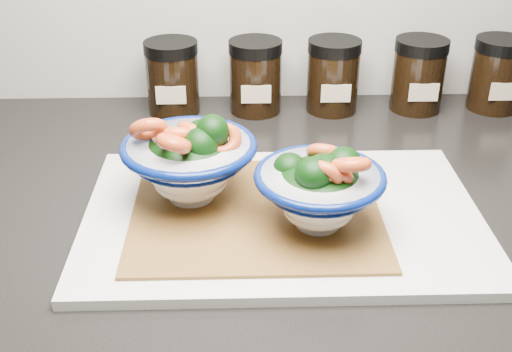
{
  "coord_description": "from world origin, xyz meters",
  "views": [
    {
      "loc": [
        -0.09,
        0.75,
        1.3
      ],
      "look_at": [
        -0.07,
        1.37,
        0.96
      ],
      "focal_mm": 45.0,
      "sensor_mm": 36.0,
      "label": 1
    }
  ],
  "objects_px": {
    "spice_jar_c": "(333,76)",
    "spice_jar_d": "(418,75)",
    "spice_jar_e": "(497,74)",
    "cutting_board": "(282,216)",
    "spice_jar_a": "(173,77)",
    "bowl_left": "(190,160)",
    "spice_jar_b": "(255,76)",
    "bowl_right": "(320,189)"
  },
  "relations": [
    {
      "from": "spice_jar_c",
      "to": "spice_jar_d",
      "type": "bearing_deg",
      "value": 0.0
    },
    {
      "from": "spice_jar_e",
      "to": "cutting_board",
      "type": "bearing_deg",
      "value": -137.96
    },
    {
      "from": "spice_jar_a",
      "to": "spice_jar_e",
      "type": "height_order",
      "value": "same"
    },
    {
      "from": "bowl_left",
      "to": "spice_jar_d",
      "type": "relative_size",
      "value": 1.38
    },
    {
      "from": "bowl_left",
      "to": "spice_jar_b",
      "type": "bearing_deg",
      "value": 74.19
    },
    {
      "from": "spice_jar_c",
      "to": "spice_jar_e",
      "type": "height_order",
      "value": "same"
    },
    {
      "from": "spice_jar_c",
      "to": "spice_jar_d",
      "type": "height_order",
      "value": "same"
    },
    {
      "from": "cutting_board",
      "to": "spice_jar_e",
      "type": "height_order",
      "value": "spice_jar_e"
    },
    {
      "from": "spice_jar_a",
      "to": "spice_jar_b",
      "type": "height_order",
      "value": "same"
    },
    {
      "from": "bowl_left",
      "to": "spice_jar_a",
      "type": "bearing_deg",
      "value": 98.92
    },
    {
      "from": "bowl_left",
      "to": "cutting_board",
      "type": "bearing_deg",
      "value": -16.17
    },
    {
      "from": "cutting_board",
      "to": "spice_jar_e",
      "type": "relative_size",
      "value": 3.98
    },
    {
      "from": "bowl_right",
      "to": "spice_jar_a",
      "type": "relative_size",
      "value": 1.25
    },
    {
      "from": "spice_jar_e",
      "to": "spice_jar_a",
      "type": "bearing_deg",
      "value": 180.0
    },
    {
      "from": "bowl_left",
      "to": "spice_jar_a",
      "type": "height_order",
      "value": "bowl_left"
    },
    {
      "from": "spice_jar_d",
      "to": "cutting_board",
      "type": "bearing_deg",
      "value": -125.86
    },
    {
      "from": "bowl_right",
      "to": "spice_jar_d",
      "type": "distance_m",
      "value": 0.4
    },
    {
      "from": "bowl_left",
      "to": "spice_jar_a",
      "type": "distance_m",
      "value": 0.29
    },
    {
      "from": "spice_jar_a",
      "to": "spice_jar_b",
      "type": "xyz_separation_m",
      "value": [
        0.13,
        0.0,
        0.0
      ]
    },
    {
      "from": "spice_jar_a",
      "to": "spice_jar_d",
      "type": "relative_size",
      "value": 1.0
    },
    {
      "from": "spice_jar_a",
      "to": "spice_jar_e",
      "type": "relative_size",
      "value": 1.0
    },
    {
      "from": "spice_jar_b",
      "to": "spice_jar_c",
      "type": "xyz_separation_m",
      "value": [
        0.12,
        0.0,
        0.0
      ]
    },
    {
      "from": "bowl_left",
      "to": "spice_jar_a",
      "type": "relative_size",
      "value": 1.38
    },
    {
      "from": "bowl_left",
      "to": "spice_jar_c",
      "type": "xyz_separation_m",
      "value": [
        0.2,
        0.29,
        -0.01
      ]
    },
    {
      "from": "cutting_board",
      "to": "spice_jar_e",
      "type": "distance_m",
      "value": 0.48
    },
    {
      "from": "spice_jar_a",
      "to": "spice_jar_e",
      "type": "xyz_separation_m",
      "value": [
        0.5,
        0.0,
        0.0
      ]
    },
    {
      "from": "spice_jar_d",
      "to": "bowl_right",
      "type": "bearing_deg",
      "value": -118.96
    },
    {
      "from": "cutting_board",
      "to": "spice_jar_b",
      "type": "height_order",
      "value": "spice_jar_b"
    },
    {
      "from": "spice_jar_a",
      "to": "spice_jar_c",
      "type": "height_order",
      "value": "same"
    },
    {
      "from": "spice_jar_b",
      "to": "spice_jar_e",
      "type": "xyz_separation_m",
      "value": [
        0.38,
        0.0,
        0.0
      ]
    },
    {
      "from": "spice_jar_c",
      "to": "cutting_board",
      "type": "bearing_deg",
      "value": -107.05
    },
    {
      "from": "spice_jar_c",
      "to": "spice_jar_e",
      "type": "distance_m",
      "value": 0.26
    },
    {
      "from": "bowl_right",
      "to": "spice_jar_b",
      "type": "xyz_separation_m",
      "value": [
        -0.06,
        0.35,
        -0.0
      ]
    },
    {
      "from": "cutting_board",
      "to": "spice_jar_e",
      "type": "xyz_separation_m",
      "value": [
        0.36,
        0.32,
        0.05
      ]
    },
    {
      "from": "cutting_board",
      "to": "spice_jar_a",
      "type": "bearing_deg",
      "value": 115.06
    },
    {
      "from": "bowl_left",
      "to": "spice_jar_e",
      "type": "height_order",
      "value": "bowl_left"
    },
    {
      "from": "spice_jar_c",
      "to": "bowl_right",
      "type": "bearing_deg",
      "value": -99.87
    },
    {
      "from": "bowl_right",
      "to": "spice_jar_d",
      "type": "relative_size",
      "value": 1.25
    },
    {
      "from": "spice_jar_b",
      "to": "spice_jar_c",
      "type": "distance_m",
      "value": 0.12
    },
    {
      "from": "spice_jar_c",
      "to": "spice_jar_d",
      "type": "distance_m",
      "value": 0.13
    },
    {
      "from": "bowl_right",
      "to": "spice_jar_a",
      "type": "bearing_deg",
      "value": 117.98
    },
    {
      "from": "cutting_board",
      "to": "spice_jar_d",
      "type": "height_order",
      "value": "spice_jar_d"
    }
  ]
}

